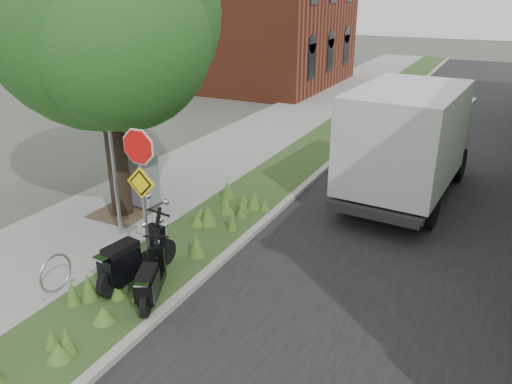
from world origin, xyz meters
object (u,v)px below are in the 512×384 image
(scooter_near, at_px, (150,285))
(utility_cabinet, at_px, (140,181))
(sign_assembly, at_px, (141,175))
(scooter_far, at_px, (130,264))
(box_truck, at_px, (410,137))

(scooter_near, bearing_deg, utility_cabinet, 130.65)
(scooter_near, xyz_separation_m, utility_cabinet, (-3.11, 3.62, 0.26))
(sign_assembly, bearing_deg, scooter_near, -50.51)
(scooter_far, relative_size, utility_cabinet, 1.51)
(scooter_far, xyz_separation_m, utility_cabinet, (-2.38, 3.31, 0.17))
(box_truck, bearing_deg, utility_cabinet, -147.49)
(sign_assembly, relative_size, scooter_far, 1.60)
(utility_cabinet, bearing_deg, sign_assembly, -49.07)
(scooter_far, xyz_separation_m, box_truck, (3.82, 7.26, 1.20))
(scooter_near, distance_m, scooter_far, 0.80)
(scooter_far, relative_size, box_truck, 0.33)
(box_truck, bearing_deg, scooter_far, -117.75)
(scooter_far, bearing_deg, scooter_near, -23.39)
(sign_assembly, height_order, scooter_far, sign_assembly)
(scooter_far, height_order, box_truck, box_truck)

